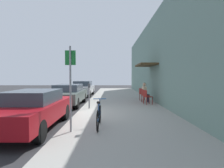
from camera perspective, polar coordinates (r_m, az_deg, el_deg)
name	(u,v)px	position (r m, az deg, el deg)	size (l,w,h in m)	color
ground_plane	(77,114)	(9.01, -10.86, -9.27)	(60.00, 60.00, 0.00)	#2D2D30
sidewalk_slab	(122,106)	(10.83, 3.04, -6.96)	(4.50, 32.00, 0.12)	#9E9B93
building_facade	(163,56)	(11.16, 15.59, 8.39)	(1.40, 32.00, 6.01)	gray
parked_car_0	(32,109)	(6.96, -23.66, -7.02)	(1.80, 4.40, 1.32)	maroon
parked_car_1	(68,94)	(11.88, -13.56, -3.12)	(1.80, 4.40, 1.31)	#47514C
parked_car_2	(82,88)	(17.53, -9.17, -1.27)	(1.80, 4.40, 1.39)	#B7B7BC
parking_meter	(89,94)	(9.77, -7.23, -3.09)	(0.12, 0.10, 1.32)	slate
street_sign	(70,82)	(5.69, -12.89, 0.63)	(0.32, 0.06, 2.60)	gray
bicycle_0	(99,116)	(6.20, -4.21, -10.00)	(0.46, 1.71, 0.90)	black
cafe_chair_0	(146,96)	(11.33, 10.64, -3.71)	(0.55, 0.55, 0.87)	maroon
cafe_chair_1	(144,95)	(12.18, 9.86, -3.28)	(0.50, 0.50, 0.87)	maroon
seated_patron_1	(145,92)	(12.18, 10.14, -2.38)	(0.46, 0.40, 1.29)	#232838
cafe_chair_2	(142,94)	(12.96, 9.27, -2.95)	(0.54, 0.54, 0.87)	maroon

